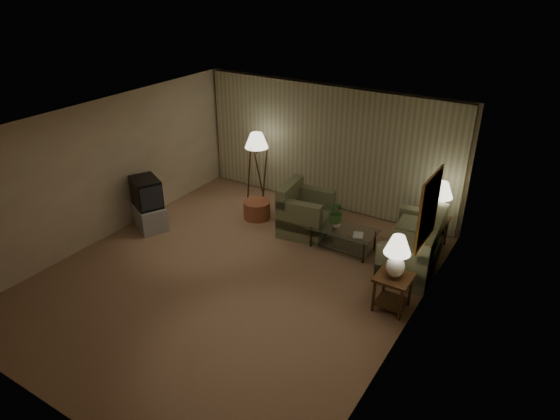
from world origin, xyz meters
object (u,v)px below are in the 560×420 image
object	(u,v)px
armchair	(306,214)
crt_tv	(146,192)
side_table_near	(393,286)
ottoman	(257,209)
vase	(336,223)
coffee_table	(343,236)
sofa	(412,247)
side_table_far	(436,228)
floor_lamp	(257,166)
tv_cabinet	(149,216)
table_lamp_near	(397,253)
table_lamp_far	(441,197)

from	to	relation	value
armchair	crt_tv	world-z (taller)	crt_tv
side_table_near	ottoman	bearing A→B (deg)	157.86
vase	coffee_table	bearing A→B (deg)	0.00
vase	side_table_near	bearing A→B (deg)	-38.02
sofa	side_table_near	bearing A→B (deg)	0.45
side_table_far	floor_lamp	bearing A→B (deg)	-178.47
side_table_near	tv_cabinet	bearing A→B (deg)	-179.21
sofa	crt_tv	distance (m)	5.26
sofa	table_lamp_near	distance (m)	1.50
table_lamp_near	ottoman	distance (m)	3.93
side_table_near	vase	xyz separation A→B (m)	(-1.60, 1.25, 0.09)
table_lamp_far	floor_lamp	bearing A→B (deg)	-178.47
side_table_far	floor_lamp	world-z (taller)	floor_lamp
crt_tv	floor_lamp	size ratio (longest dim) A/B	0.51
table_lamp_far	tv_cabinet	distance (m)	5.77
table_lamp_near	crt_tv	bearing A→B (deg)	-179.21
side_table_far	floor_lamp	distance (m)	4.07
tv_cabinet	crt_tv	size ratio (longest dim) A/B	1.19
crt_tv	armchair	bearing A→B (deg)	54.81
ottoman	side_table_far	bearing A→B (deg)	13.41
side_table_far	tv_cabinet	size ratio (longest dim) A/B	0.62
table_lamp_far	crt_tv	xyz separation A→B (m)	(-5.20, -2.37, -0.24)
sofa	tv_cabinet	bearing A→B (deg)	-80.16
armchair	table_lamp_near	bearing A→B (deg)	-128.91
armchair	ottoman	bearing A→B (deg)	82.55
tv_cabinet	crt_tv	bearing A→B (deg)	0.00
sofa	coffee_table	distance (m)	1.31
armchair	vase	distance (m)	0.80
armchair	floor_lamp	bearing A→B (deg)	58.76
tv_cabinet	table_lamp_near	bearing A→B (deg)	27.38
coffee_table	side_table_far	bearing A→B (deg)	35.84
vase	side_table_far	bearing A→B (deg)	33.21
sofa	crt_tv	bearing A→B (deg)	-80.16
coffee_table	ottoman	world-z (taller)	coffee_table
floor_lamp	table_lamp_near	bearing A→B (deg)	-28.41
coffee_table	crt_tv	bearing A→B (deg)	-160.59
side_table_far	table_lamp_far	distance (m)	0.64
sofa	table_lamp_far	world-z (taller)	table_lamp_far
armchair	side_table_far	distance (m)	2.52
table_lamp_near	floor_lamp	world-z (taller)	floor_lamp
table_lamp_near	coffee_table	size ratio (longest dim) A/B	0.58
table_lamp_near	vase	world-z (taller)	table_lamp_near
table_lamp_near	vase	xyz separation A→B (m)	(-1.60, 1.25, -0.52)
vase	floor_lamp	bearing A→B (deg)	159.02
coffee_table	floor_lamp	bearing A→B (deg)	160.13
coffee_table	floor_lamp	size ratio (longest dim) A/B	0.77
table_lamp_near	tv_cabinet	size ratio (longest dim) A/B	0.73
table_lamp_near	vase	bearing A→B (deg)	141.98
side_table_far	table_lamp_far	xyz separation A→B (m)	(0.00, -0.00, 0.64)
side_table_near	ottoman	world-z (taller)	side_table_near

